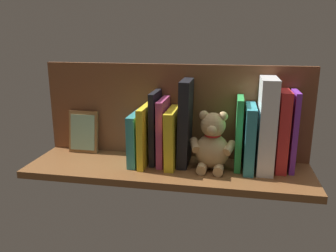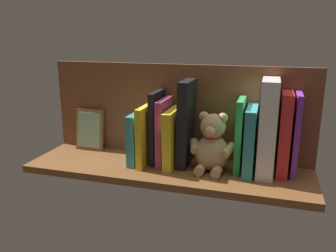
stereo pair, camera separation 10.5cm
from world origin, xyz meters
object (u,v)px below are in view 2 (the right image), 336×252
dictionary_thick_white (268,128)px  picture_frame_leaning (90,130)px  teddy_bear (212,145)px  book_0 (296,135)px

dictionary_thick_white → picture_frame_leaning: 61.75cm
dictionary_thick_white → teddy_bear: (15.72, 2.21, -6.13)cm
dictionary_thick_white → picture_frame_leaning: (61.17, -4.94, -6.87)cm
book_0 → picture_frame_leaning: book_0 is taller
book_0 → picture_frame_leaning: 69.39cm
teddy_bear → book_0: bearing=-168.0°
dictionary_thick_white → picture_frame_leaning: bearing=-4.6°
book_0 → teddy_bear: bearing=9.6°
book_0 → teddy_bear: book_0 is taller
dictionary_thick_white → teddy_bear: 17.01cm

